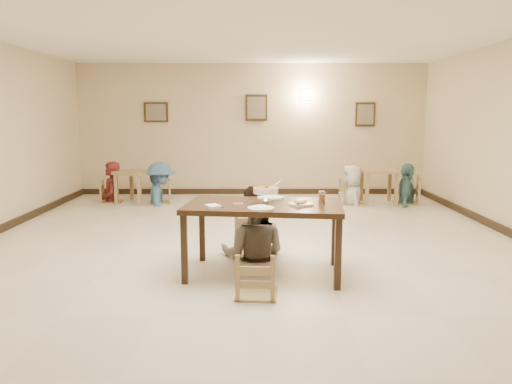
{
  "coord_description": "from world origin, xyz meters",
  "views": [
    {
      "loc": [
        0.06,
        -6.6,
        1.86
      ],
      "look_at": [
        0.08,
        -0.36,
        0.88
      ],
      "focal_mm": 35.0,
      "sensor_mm": 36.0,
      "label": 1
    }
  ],
  "objects_px": {
    "main_table": "(264,211)",
    "bg_chair_rl": "(352,181)",
    "chair_near": "(256,253)",
    "bg_diner_d": "(408,163)",
    "bg_diner_a": "(110,162)",
    "bg_diner_c": "(352,165)",
    "bg_diner_b": "(159,162)",
    "main_diner": "(253,186)",
    "bg_chair_rr": "(407,178)",
    "chair_far": "(252,215)",
    "bg_table_left": "(135,177)",
    "bg_table_right": "(379,176)",
    "curry_warmer": "(266,191)",
    "bg_chair_ll": "(111,182)",
    "bg_chair_lr": "(160,182)",
    "drink_glass": "(322,198)"
  },
  "relations": [
    {
      "from": "chair_near",
      "to": "bg_chair_rr",
      "type": "height_order",
      "value": "bg_chair_rr"
    },
    {
      "from": "curry_warmer",
      "to": "bg_chair_lr",
      "type": "relative_size",
      "value": 0.35
    },
    {
      "from": "main_diner",
      "to": "bg_table_right",
      "type": "height_order",
      "value": "main_diner"
    },
    {
      "from": "main_diner",
      "to": "bg_diner_b",
      "type": "xyz_separation_m",
      "value": [
        -1.97,
        3.99,
        -0.07
      ]
    },
    {
      "from": "drink_glass",
      "to": "bg_diner_a",
      "type": "distance_m",
      "value": 6.13
    },
    {
      "from": "chair_far",
      "to": "main_diner",
      "type": "distance_m",
      "value": 0.4
    },
    {
      "from": "bg_chair_rr",
      "to": "bg_diner_d",
      "type": "relative_size",
      "value": 0.64
    },
    {
      "from": "bg_chair_ll",
      "to": "bg_diner_a",
      "type": "xyz_separation_m",
      "value": [
        0.0,
        -0.0,
        0.42
      ]
    },
    {
      "from": "main_table",
      "to": "bg_chair_rl",
      "type": "distance_m",
      "value": 5.07
    },
    {
      "from": "bg_chair_rl",
      "to": "chair_near",
      "type": "bearing_deg",
      "value": 152.3
    },
    {
      "from": "bg_diner_b",
      "to": "bg_diner_c",
      "type": "bearing_deg",
      "value": -103.7
    },
    {
      "from": "curry_warmer",
      "to": "bg_chair_lr",
      "type": "bearing_deg",
      "value": 114.2
    },
    {
      "from": "bg_chair_ll",
      "to": "curry_warmer",
      "type": "bearing_deg",
      "value": -154.43
    },
    {
      "from": "chair_far",
      "to": "bg_chair_lr",
      "type": "distance_m",
      "value": 4.36
    },
    {
      "from": "chair_far",
      "to": "bg_diner_c",
      "type": "relative_size",
      "value": 0.68
    },
    {
      "from": "chair_near",
      "to": "bg_table_right",
      "type": "distance_m",
      "value": 5.99
    },
    {
      "from": "main_diner",
      "to": "chair_near",
      "type": "bearing_deg",
      "value": 101.51
    },
    {
      "from": "main_diner",
      "to": "bg_chair_ll",
      "type": "height_order",
      "value": "main_diner"
    },
    {
      "from": "bg_chair_rr",
      "to": "bg_diner_b",
      "type": "relative_size",
      "value": 0.63
    },
    {
      "from": "main_table",
      "to": "curry_warmer",
      "type": "distance_m",
      "value": 0.23
    },
    {
      "from": "chair_near",
      "to": "bg_chair_rl",
      "type": "relative_size",
      "value": 0.97
    },
    {
      "from": "bg_table_right",
      "to": "bg_diner_d",
      "type": "bearing_deg",
      "value": -7.7
    },
    {
      "from": "drink_glass",
      "to": "bg_table_right",
      "type": "relative_size",
      "value": 0.2
    },
    {
      "from": "bg_table_left",
      "to": "bg_chair_rl",
      "type": "relative_size",
      "value": 0.94
    },
    {
      "from": "bg_chair_ll",
      "to": "bg_chair_rr",
      "type": "height_order",
      "value": "bg_chair_rr"
    },
    {
      "from": "bg_chair_ll",
      "to": "bg_diner_b",
      "type": "distance_m",
      "value": 1.14
    },
    {
      "from": "curry_warmer",
      "to": "bg_chair_rr",
      "type": "height_order",
      "value": "bg_chair_rr"
    },
    {
      "from": "bg_table_left",
      "to": "chair_near",
      "type": "bearing_deg",
      "value": -65.1
    },
    {
      "from": "main_table",
      "to": "bg_chair_lr",
      "type": "relative_size",
      "value": 2.09
    },
    {
      "from": "main_diner",
      "to": "chair_far",
      "type": "bearing_deg",
      "value": -67.62
    },
    {
      "from": "chair_near",
      "to": "bg_chair_ll",
      "type": "distance_m",
      "value": 6.29
    },
    {
      "from": "chair_near",
      "to": "bg_chair_lr",
      "type": "xyz_separation_m",
      "value": [
        -2.0,
        5.43,
        0.0
      ]
    },
    {
      "from": "bg_chair_rl",
      "to": "bg_diner_a",
      "type": "bearing_deg",
      "value": 81.58
    },
    {
      "from": "bg_table_right",
      "to": "chair_far",
      "type": "bearing_deg",
      "value": -124.27
    },
    {
      "from": "bg_diner_a",
      "to": "bg_diner_c",
      "type": "height_order",
      "value": "bg_diner_a"
    },
    {
      "from": "bg_diner_b",
      "to": "bg_table_right",
      "type": "bearing_deg",
      "value": -103.45
    },
    {
      "from": "bg_table_right",
      "to": "bg_chair_rl",
      "type": "distance_m",
      "value": 0.58
    },
    {
      "from": "bg_chair_lr",
      "to": "bg_table_left",
      "type": "bearing_deg",
      "value": -103.16
    },
    {
      "from": "bg_chair_lr",
      "to": "bg_chair_rr",
      "type": "height_order",
      "value": "bg_chair_rr"
    },
    {
      "from": "bg_chair_lr",
      "to": "bg_diner_b",
      "type": "height_order",
      "value": "bg_diner_b"
    },
    {
      "from": "drink_glass",
      "to": "bg_diner_c",
      "type": "height_order",
      "value": "bg_diner_c"
    },
    {
      "from": "bg_table_left",
      "to": "bg_diner_b",
      "type": "bearing_deg",
      "value": -2.18
    },
    {
      "from": "chair_far",
      "to": "bg_diner_b",
      "type": "distance_m",
      "value": 4.37
    },
    {
      "from": "bg_diner_a",
      "to": "bg_diner_c",
      "type": "xyz_separation_m",
      "value": [
        5.07,
        -0.11,
        -0.07
      ]
    },
    {
      "from": "chair_near",
      "to": "bg_diner_d",
      "type": "height_order",
      "value": "bg_diner_d"
    },
    {
      "from": "main_table",
      "to": "bg_diner_d",
      "type": "bearing_deg",
      "value": 63.26
    },
    {
      "from": "bg_diner_d",
      "to": "bg_chair_rr",
      "type": "bearing_deg",
      "value": 18.44
    },
    {
      "from": "main_table",
      "to": "bg_diner_d",
      "type": "xyz_separation_m",
      "value": [
        3.06,
        4.62,
        0.09
      ]
    },
    {
      "from": "main_diner",
      "to": "bg_chair_rr",
      "type": "xyz_separation_m",
      "value": [
        3.19,
        3.88,
        -0.39
      ]
    },
    {
      "from": "curry_warmer",
      "to": "bg_chair_ll",
      "type": "distance_m",
      "value": 5.75
    }
  ]
}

